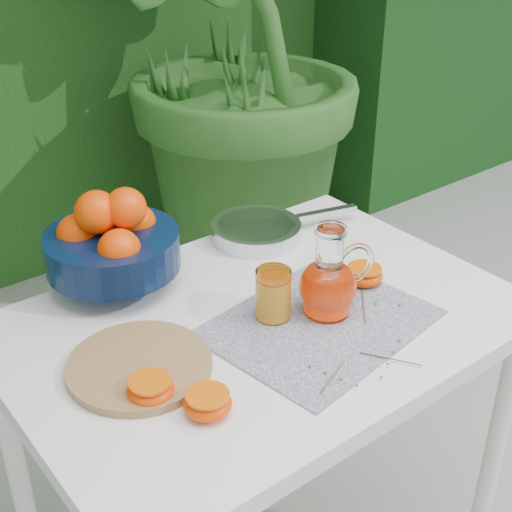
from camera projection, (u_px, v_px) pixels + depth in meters
potted_plant_right at (214, 43)px, 2.55m from camera, size 2.71×2.71×1.93m
white_table at (262, 350)px, 1.45m from camera, size 1.00×0.70×0.75m
placemat at (320, 323)px, 1.39m from camera, size 0.46×0.38×0.00m
cutting_board at (139, 366)px, 1.27m from camera, size 0.27×0.27×0.02m
fruit_bowl at (112, 242)px, 1.48m from camera, size 0.34×0.34×0.22m
juice_pitcher at (329, 283)px, 1.39m from camera, size 0.17×0.13×0.19m
juice_tumbler at (273, 295)px, 1.39m from camera, size 0.08×0.08×0.10m
saute_pan at (258, 230)px, 1.69m from camera, size 0.39×0.26×0.04m
orange_halves at (251, 349)px, 1.29m from camera, size 0.66×0.24×0.04m
thyme_sprigs at (363, 342)px, 1.33m from camera, size 0.31×0.26×0.01m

